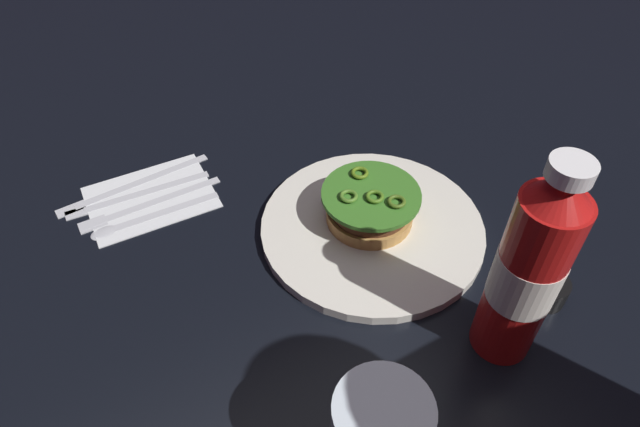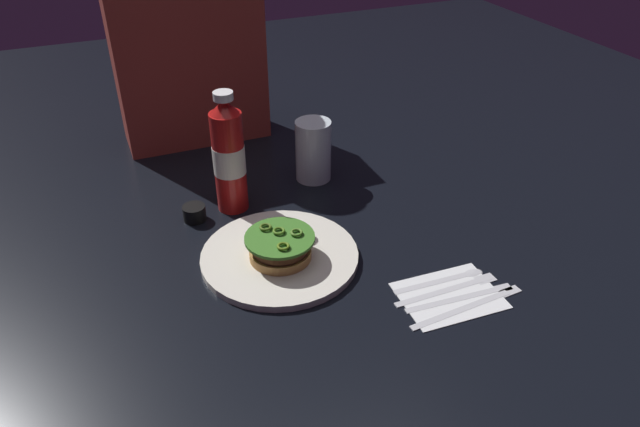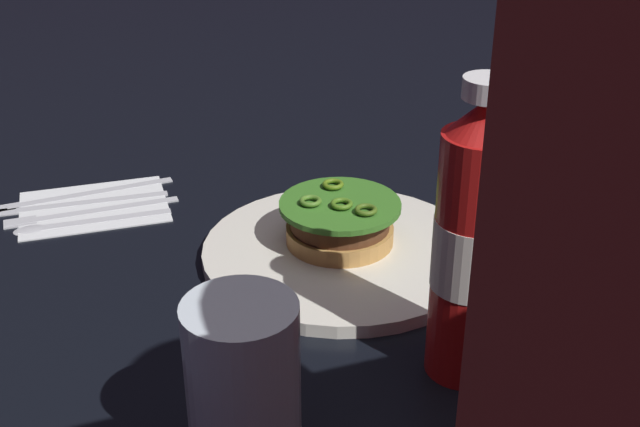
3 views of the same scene
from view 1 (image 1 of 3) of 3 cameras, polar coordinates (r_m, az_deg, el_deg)
name	(u,v)px [view 1 (image 1 of 3)]	position (r m, az deg, el deg)	size (l,w,h in m)	color
ground_plane	(376,252)	(0.70, 5.88, -4.02)	(3.00, 3.00, 0.00)	black
dinner_plate	(372,228)	(0.72, 5.44, -1.47)	(0.29, 0.29, 0.01)	silver
burger_sandwich	(370,206)	(0.71, 5.24, 0.82)	(0.13, 0.13, 0.05)	#BE8745
ketchup_bottle	(527,272)	(0.56, 20.78, -5.76)	(0.07, 0.07, 0.26)	red
condiment_cup	(547,290)	(0.69, 22.57, -7.37)	(0.05, 0.05, 0.03)	black
napkin	(151,197)	(0.80, -17.23, 1.66)	(0.17, 0.13, 0.00)	silver
steak_knife	(125,186)	(0.83, -19.68, 2.70)	(0.22, 0.03, 0.00)	silver
butter_knife	(129,195)	(0.81, -19.24, 1.82)	(0.20, 0.03, 0.00)	silver
fork_utensil	(139,206)	(0.79, -18.35, 0.78)	(0.20, 0.02, 0.00)	silver
spoon_utensil	(137,219)	(0.77, -18.51, -0.57)	(0.18, 0.03, 0.00)	silver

